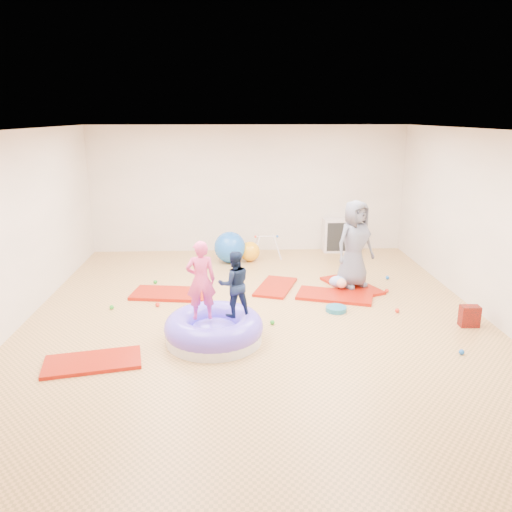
{
  "coord_description": "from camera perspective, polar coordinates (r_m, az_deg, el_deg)",
  "views": [
    {
      "loc": [
        -0.35,
        -7.1,
        3.0
      ],
      "look_at": [
        0.0,
        0.3,
        0.9
      ],
      "focal_mm": 35.0,
      "sensor_mm": 36.0,
      "label": 1
    }
  ],
  "objects": [
    {
      "name": "room",
      "position": [
        7.29,
        0.11,
        3.14
      ],
      "size": [
        7.01,
        8.01,
        2.81
      ],
      "color": "tan",
      "rests_on": "ground"
    },
    {
      "name": "gym_mat_front_left",
      "position": [
        6.69,
        -18.16,
        -11.45
      ],
      "size": [
        1.27,
        0.82,
        0.05
      ],
      "primitive_type": "cube",
      "rotation": [
        0.0,
        0.0,
        0.21
      ],
      "color": "#9B0A0C",
      "rests_on": "ground"
    },
    {
      "name": "gym_mat_mid_left",
      "position": [
        8.75,
        -9.61,
        -4.26
      ],
      "size": [
        1.42,
        0.85,
        0.06
      ],
      "primitive_type": "cube",
      "rotation": [
        0.0,
        0.0,
        -0.14
      ],
      "color": "#9B0A0C",
      "rests_on": "ground"
    },
    {
      "name": "gym_mat_center_back",
      "position": [
        8.98,
        2.25,
        -3.55
      ],
      "size": [
        0.89,
        1.23,
        0.05
      ],
      "primitive_type": "cube",
      "rotation": [
        0.0,
        0.0,
        1.24
      ],
      "color": "#9B0A0C",
      "rests_on": "ground"
    },
    {
      "name": "gym_mat_right",
      "position": [
        8.65,
        8.99,
        -4.5
      ],
      "size": [
        1.39,
        0.99,
        0.05
      ],
      "primitive_type": "cube",
      "rotation": [
        0.0,
        0.0,
        -0.31
      ],
      "color": "#9B0A0C",
      "rests_on": "ground"
    },
    {
      "name": "gym_mat_rear_right",
      "position": [
        9.2,
        10.86,
        -3.33
      ],
      "size": [
        1.01,
        1.34,
        0.05
      ],
      "primitive_type": "cube",
      "rotation": [
        0.0,
        0.0,
        1.96
      ],
      "color": "#9B0A0C",
      "rests_on": "ground"
    },
    {
      "name": "inflatable_cushion",
      "position": [
        6.92,
        -4.83,
        -8.38
      ],
      "size": [
        1.36,
        1.36,
        0.43
      ],
      "rotation": [
        0.0,
        0.0,
        -0.22
      ],
      "color": "silver",
      "rests_on": "ground"
    },
    {
      "name": "child_pink",
      "position": [
        6.65,
        -6.33,
        -2.37
      ],
      "size": [
        0.43,
        0.31,
        1.09
      ],
      "primitive_type": "imported",
      "rotation": [
        0.0,
        0.0,
        3.27
      ],
      "color": "#E73F7A",
      "rests_on": "inflatable_cushion"
    },
    {
      "name": "child_navy",
      "position": [
        6.73,
        -2.5,
        -2.81
      ],
      "size": [
        0.51,
        0.43,
        0.92
      ],
      "primitive_type": "imported",
      "rotation": [
        0.0,
        0.0,
        3.35
      ],
      "color": "#111D39",
      "rests_on": "inflatable_cushion"
    },
    {
      "name": "adult_caregiver",
      "position": [
        8.9,
        11.21,
        1.36
      ],
      "size": [
        0.89,
        0.77,
        1.55
      ],
      "primitive_type": "imported",
      "rotation": [
        0.0,
        0.0,
        0.45
      ],
      "color": "slate",
      "rests_on": "gym_mat_rear_right"
    },
    {
      "name": "infant",
      "position": [
        8.93,
        9.56,
        -2.94
      ],
      "size": [
        0.37,
        0.38,
        0.22
      ],
      "color": "#8CA4DA",
      "rests_on": "gym_mat_rear_right"
    },
    {
      "name": "ball_pit_balls",
      "position": [
        8.22,
        4.23,
        -5.36
      ],
      "size": [
        4.97,
        3.39,
        0.07
      ],
      "color": "red",
      "rests_on": "ground"
    },
    {
      "name": "exercise_ball_blue",
      "position": [
        10.47,
        -3.01,
        1.01
      ],
      "size": [
        0.66,
        0.66,
        0.66
      ],
      "primitive_type": "sphere",
      "color": "blue",
      "rests_on": "ground"
    },
    {
      "name": "exercise_ball_orange",
      "position": [
        10.57,
        -0.7,
        0.52
      ],
      "size": [
        0.42,
        0.42,
        0.42
      ],
      "primitive_type": "sphere",
      "color": "#F8A015",
      "rests_on": "ground"
    },
    {
      "name": "infant_play_gym",
      "position": [
        10.81,
        1.19,
        1.49
      ],
      "size": [
        0.63,
        0.6,
        0.49
      ],
      "rotation": [
        0.0,
        0.0,
        -0.2
      ],
      "color": "silver",
      "rests_on": "ground"
    },
    {
      "name": "cube_shelf",
      "position": [
        11.46,
        9.56,
        2.36
      ],
      "size": [
        0.75,
        0.37,
        0.75
      ],
      "color": "silver",
      "rests_on": "ground"
    },
    {
      "name": "balance_disc",
      "position": [
        8.04,
        9.14,
        -6.0
      ],
      "size": [
        0.33,
        0.33,
        0.07
      ],
      "primitive_type": "cylinder",
      "color": "#1E6986",
      "rests_on": "ground"
    },
    {
      "name": "backpack",
      "position": [
        8.0,
        23.21,
        -6.33
      ],
      "size": [
        0.28,
        0.18,
        0.32
      ],
      "primitive_type": "cube",
      "rotation": [
        0.0,
        0.0,
        -0.03
      ],
      "color": "#A31105",
      "rests_on": "ground"
    },
    {
      "name": "yellow_toy",
      "position": [
        6.79,
        -8.03,
        -10.43
      ],
      "size": [
        0.18,
        0.18,
        0.03
      ],
      "primitive_type": "cylinder",
      "color": "yellow",
      "rests_on": "ground"
    }
  ]
}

